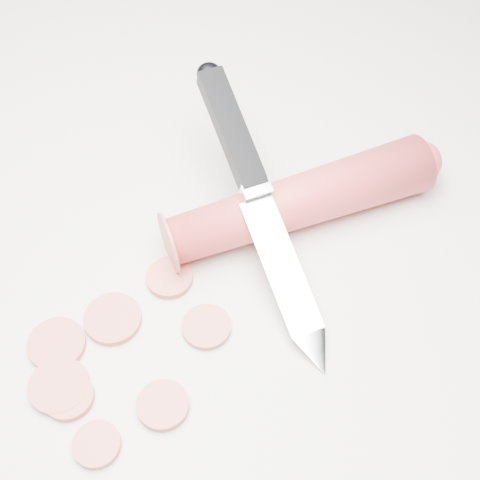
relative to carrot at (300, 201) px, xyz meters
The scene contains 11 objects.
ground 0.11m from the carrot, 108.28° to the right, with size 2.40×2.40×0.00m, color silver.
carrot is the anchor object (origin of this frame).
carrot_slice_0 0.20m from the carrot, 115.32° to the right, with size 0.04×0.04×0.01m, color #CC5548.
carrot_slice_1 0.21m from the carrot, 104.80° to the right, with size 0.03×0.03×0.01m, color #CC5548.
carrot_slice_2 0.16m from the carrot, 114.26° to the right, with size 0.04×0.04×0.01m, color #CC5548.
carrot_slice_3 0.22m from the carrot, 95.01° to the right, with size 0.03×0.03×0.01m, color #CC5548.
carrot_slice_4 0.12m from the carrot, 93.58° to the right, with size 0.03×0.03×0.01m, color #CC5548.
carrot_slice_5 0.11m from the carrot, 118.02° to the right, with size 0.03×0.03×0.01m, color #CC5548.
carrot_slice_7 0.17m from the carrot, 89.86° to the right, with size 0.03×0.03×0.01m, color #CC5548.
carrot_slice_8 0.21m from the carrot, 107.49° to the right, with size 0.04×0.04×0.01m, color #CC5548.
kitchen_knife 0.04m from the carrot, 109.36° to the right, with size 0.20×0.15×0.09m, color silver, non-canonical shape.
Camera 1 is at (0.16, -0.18, 0.40)m, focal length 50.00 mm.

